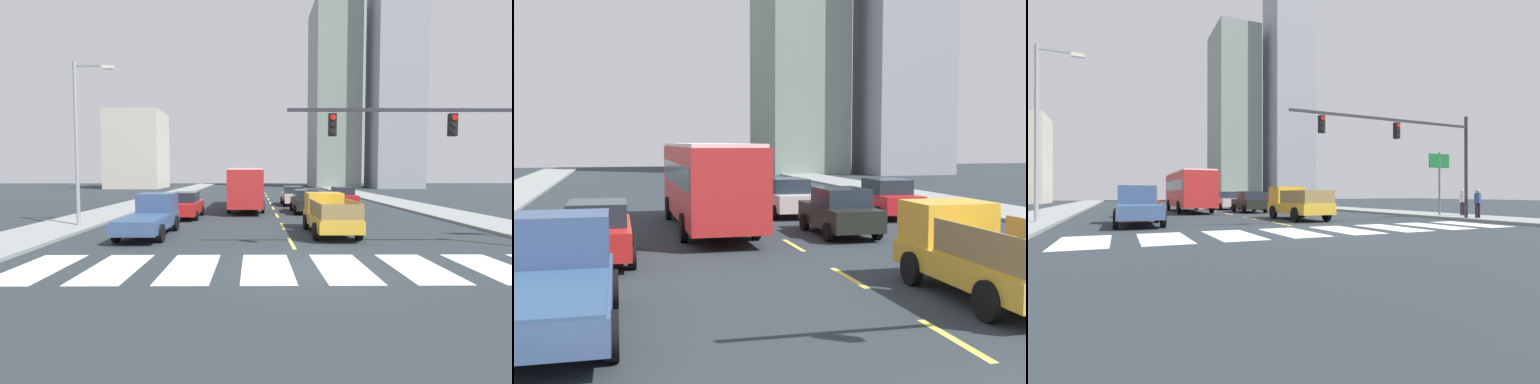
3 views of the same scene
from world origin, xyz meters
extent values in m
cube|color=#E1CD4E|center=(0.00, 4.00, 0.00)|extent=(0.16, 2.40, 0.01)
cube|color=#E1CD4E|center=(0.00, 9.00, 0.00)|extent=(0.16, 2.40, 0.01)
cube|color=#E1CD4E|center=(0.00, 14.00, 0.00)|extent=(0.16, 2.40, 0.01)
cube|color=#E1CD4E|center=(0.00, 19.00, 0.00)|extent=(0.16, 2.40, 0.01)
cube|color=#E1CD4E|center=(0.00, 24.00, 0.00)|extent=(0.16, 2.40, 0.01)
cube|color=#E1CD4E|center=(0.00, 29.00, 0.00)|extent=(0.16, 2.40, 0.01)
cube|color=#E1CD4E|center=(0.00, 34.00, 0.00)|extent=(0.16, 2.40, 0.01)
cube|color=#E1CD4E|center=(0.00, 39.00, 0.00)|extent=(0.16, 2.40, 0.01)
cube|color=gold|center=(2.13, 6.33, 0.68)|extent=(1.96, 5.20, 0.56)
cube|color=gold|center=(2.13, 8.03, 1.46)|extent=(1.84, 1.60, 1.00)
cube|color=#19232D|center=(2.13, 8.47, 1.64)|extent=(1.72, 0.08, 0.56)
cube|color=gold|center=(2.13, 5.38, 0.99)|extent=(1.84, 3.30, 0.06)
cylinder|color=black|center=(1.15, 7.89, 0.40)|extent=(0.22, 0.80, 0.80)
cylinder|color=black|center=(3.11, 7.89, 0.40)|extent=(0.22, 0.80, 0.80)
cylinder|color=black|center=(1.15, 4.77, 0.40)|extent=(0.22, 0.80, 0.80)
cube|color=olive|center=(1.23, 5.38, 1.37)|extent=(0.06, 3.17, 0.70)
cube|color=#374D77|center=(-6.68, 5.88, 0.68)|extent=(1.96, 5.20, 0.56)
cube|color=#374D77|center=(-6.68, 7.58, 1.46)|extent=(1.84, 1.60, 1.00)
cube|color=#19232D|center=(-6.68, 8.02, 1.64)|extent=(1.72, 0.08, 0.56)
cube|color=navy|center=(-6.68, 4.93, 0.99)|extent=(1.84, 3.30, 0.06)
cylinder|color=black|center=(-5.70, 7.44, 0.40)|extent=(0.22, 0.80, 0.80)
cylinder|color=black|center=(-5.70, 4.32, 0.40)|extent=(0.22, 0.80, 0.80)
cube|color=red|center=(-2.20, 18.41, 1.85)|extent=(2.50, 10.80, 2.70)
cube|color=#19232D|center=(-2.20, 18.41, 2.20)|extent=(2.52, 9.94, 0.80)
cube|color=silver|center=(-2.20, 18.41, 3.26)|extent=(2.40, 10.37, 0.12)
cylinder|color=black|center=(-3.45, 21.76, 0.50)|extent=(0.22, 1.00, 1.00)
cylinder|color=black|center=(-0.95, 21.76, 0.50)|extent=(0.22, 1.00, 1.00)
cylinder|color=black|center=(-3.45, 15.44, 0.50)|extent=(0.22, 1.00, 1.00)
cylinder|color=black|center=(-0.95, 15.44, 0.50)|extent=(0.22, 1.00, 1.00)
cube|color=red|center=(6.12, 20.39, 0.70)|extent=(1.80, 4.40, 0.76)
cube|color=#1E2833|center=(6.12, 20.24, 1.40)|extent=(1.58, 2.11, 0.64)
cylinder|color=black|center=(5.22, 21.75, 0.32)|extent=(0.22, 0.64, 0.64)
cylinder|color=black|center=(7.02, 21.75, 0.32)|extent=(0.22, 0.64, 0.64)
cylinder|color=black|center=(5.22, 19.02, 0.32)|extent=(0.22, 0.64, 0.64)
cylinder|color=black|center=(7.02, 19.02, 0.32)|extent=(0.22, 0.64, 0.64)
cube|color=black|center=(2.24, 15.81, 0.70)|extent=(1.80, 4.40, 0.76)
cube|color=#1E2833|center=(2.24, 15.66, 1.40)|extent=(1.58, 2.11, 0.64)
cylinder|color=black|center=(1.34, 17.18, 0.32)|extent=(0.22, 0.64, 0.64)
cylinder|color=black|center=(3.14, 17.18, 0.32)|extent=(0.22, 0.64, 0.64)
cylinder|color=black|center=(1.34, 14.45, 0.32)|extent=(0.22, 0.64, 0.64)
cylinder|color=black|center=(3.14, 14.45, 0.32)|extent=(0.22, 0.64, 0.64)
cube|color=silver|center=(1.95, 21.96, 0.70)|extent=(1.80, 4.40, 0.76)
cube|color=#1E2833|center=(1.95, 21.81, 1.40)|extent=(1.58, 2.11, 0.64)
cylinder|color=black|center=(1.05, 23.33, 0.32)|extent=(0.22, 0.64, 0.64)
cylinder|color=black|center=(2.85, 23.33, 0.32)|extent=(0.22, 0.64, 0.64)
cylinder|color=black|center=(1.05, 20.60, 0.32)|extent=(0.22, 0.64, 0.64)
cylinder|color=black|center=(2.85, 20.60, 0.32)|extent=(0.22, 0.64, 0.64)
cube|color=red|center=(-6.13, 12.69, 0.70)|extent=(1.80, 4.40, 0.76)
cube|color=#1E2833|center=(-6.13, 12.54, 1.40)|extent=(1.58, 2.11, 0.64)
cylinder|color=black|center=(-7.03, 14.06, 0.32)|extent=(0.22, 0.64, 0.64)
cylinder|color=black|center=(-5.23, 14.06, 0.32)|extent=(0.22, 0.64, 0.64)
cylinder|color=black|center=(-7.03, 11.33, 0.32)|extent=(0.22, 0.64, 0.64)
cylinder|color=black|center=(-5.23, 11.33, 0.32)|extent=(0.22, 0.64, 0.64)
cube|color=gray|center=(13.77, 60.60, 17.33)|extent=(8.05, 11.97, 34.66)
camera|label=1|loc=(-1.65, -11.76, 3.14)|focal=25.97mm
camera|label=2|loc=(-5.56, -5.36, 3.39)|focal=43.57mm
camera|label=3|loc=(-7.51, -13.41, 1.55)|focal=26.25mm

